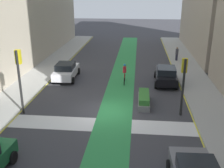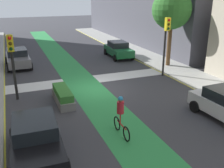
# 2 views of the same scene
# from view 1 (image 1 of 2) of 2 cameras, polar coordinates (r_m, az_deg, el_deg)

# --- Properties ---
(ground_plane) EXTENTS (120.00, 120.00, 0.00)m
(ground_plane) POSITION_cam_1_polar(r_m,az_deg,el_deg) (19.18, -1.38, -5.81)
(ground_plane) COLOR #38383D
(bike_lane_paint) EXTENTS (2.40, 60.00, 0.01)m
(bike_lane_paint) POSITION_cam_1_polar(r_m,az_deg,el_deg) (19.11, 0.74, -5.89)
(bike_lane_paint) COLOR #2D8C47
(bike_lane_paint) RESTS_ON ground_plane
(crosswalk_band) EXTENTS (12.00, 1.80, 0.01)m
(crosswalk_band) POSITION_cam_1_polar(r_m,az_deg,el_deg) (17.41, -2.18, -8.63)
(crosswalk_band) COLOR silver
(crosswalk_band) RESTS_ON ground_plane
(sidewalk_left) EXTENTS (3.00, 60.00, 0.15)m
(sidewalk_left) POSITION_cam_1_polar(r_m,az_deg,el_deg) (21.34, -21.86, -4.35)
(sidewalk_left) COLOR #9E9E99
(sidewalk_left) RESTS_ON ground_plane
(curb_stripe_left) EXTENTS (0.16, 60.00, 0.01)m
(curb_stripe_left) POSITION_cam_1_polar(r_m,az_deg,el_deg) (20.73, -18.13, -4.81)
(curb_stripe_left) COLOR yellow
(curb_stripe_left) RESTS_ON ground_plane
(sidewalk_right) EXTENTS (3.00, 60.00, 0.15)m
(sidewalk_right) POSITION_cam_1_polar(r_m,az_deg,el_deg) (19.75, 20.90, -6.17)
(sidewalk_right) COLOR #9E9E99
(sidewalk_right) RESTS_ON ground_plane
(curb_stripe_right) EXTENTS (0.16, 60.00, 0.01)m
(curb_stripe_right) POSITION_cam_1_polar(r_m,az_deg,el_deg) (19.43, 16.58, -6.32)
(curb_stripe_right) COLOR yellow
(curb_stripe_right) RESTS_ON ground_plane
(traffic_signal_near_right) EXTENTS (0.35, 0.52, 3.96)m
(traffic_signal_near_right) POSITION_cam_1_polar(r_m,az_deg,el_deg) (18.35, 14.96, 1.67)
(traffic_signal_near_right) COLOR black
(traffic_signal_near_right) RESTS_ON ground_plane
(traffic_signal_near_left) EXTENTS (0.35, 0.52, 4.47)m
(traffic_signal_near_left) POSITION_cam_1_polar(r_m,az_deg,el_deg) (18.90, -19.09, 2.83)
(traffic_signal_near_left) COLOR black
(traffic_signal_near_left) RESTS_ON ground_plane
(car_white_left_far) EXTENTS (2.14, 4.26, 1.57)m
(car_white_left_far) POSITION_cam_1_polar(r_m,az_deg,el_deg) (26.03, -9.72, 2.79)
(car_white_left_far) COLOR silver
(car_white_left_far) RESTS_ON ground_plane
(car_black_right_far) EXTENTS (2.15, 4.26, 1.57)m
(car_black_right_far) POSITION_cam_1_polar(r_m,az_deg,el_deg) (24.87, 11.36, 1.88)
(car_black_right_far) COLOR black
(car_black_right_far) RESTS_ON ground_plane
(cyclist_in_lane) EXTENTS (0.32, 1.73, 1.86)m
(cyclist_in_lane) POSITION_cam_1_polar(r_m,az_deg,el_deg) (24.40, 2.67, 2.32)
(cyclist_in_lane) COLOR black
(cyclist_in_lane) RESTS_ON ground_plane
(pedestrian_sidewalk_right_a) EXTENTS (0.34, 0.34, 1.57)m
(pedestrian_sidewalk_right_a) POSITION_cam_1_polar(r_m,az_deg,el_deg) (32.71, 13.58, 6.26)
(pedestrian_sidewalk_right_a) COLOR #262638
(pedestrian_sidewalk_right_a) RESTS_ON sidewalk_right
(median_planter) EXTENTS (0.84, 2.88, 0.85)m
(median_planter) POSITION_cam_1_polar(r_m,az_deg,el_deg) (20.24, 6.77, -3.27)
(median_planter) COLOR slate
(median_planter) RESTS_ON ground_plane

